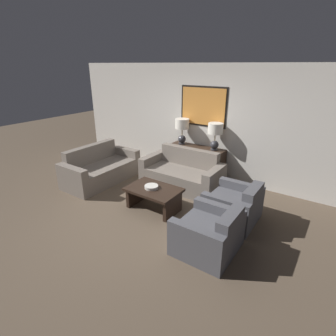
% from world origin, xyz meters
% --- Properties ---
extents(ground_plane, '(20.00, 20.00, 0.00)m').
position_xyz_m(ground_plane, '(0.00, 0.00, 0.00)').
color(ground_plane, brown).
extents(back_wall, '(7.73, 0.12, 2.65)m').
position_xyz_m(back_wall, '(0.00, 2.40, 1.33)').
color(back_wall, beige).
rests_on(back_wall, ground_plane).
extents(console_table, '(1.38, 0.36, 0.77)m').
position_xyz_m(console_table, '(0.00, 2.14, 0.39)').
color(console_table, '#332319').
rests_on(console_table, ground_plane).
extents(table_lamp_left, '(0.34, 0.34, 0.62)m').
position_xyz_m(table_lamp_left, '(-0.44, 2.14, 1.19)').
color(table_lamp_left, '#333338').
rests_on(table_lamp_left, console_table).
extents(table_lamp_right, '(0.34, 0.34, 0.62)m').
position_xyz_m(table_lamp_right, '(0.44, 2.14, 1.19)').
color(table_lamp_right, '#333338').
rests_on(table_lamp_right, console_table).
extents(couch_by_back_wall, '(1.80, 0.87, 0.83)m').
position_xyz_m(couch_by_back_wall, '(0.00, 1.48, 0.29)').
color(couch_by_back_wall, slate).
rests_on(couch_by_back_wall, ground_plane).
extents(couch_by_side, '(0.87, 1.80, 0.83)m').
position_xyz_m(couch_by_side, '(-1.78, 0.64, 0.29)').
color(couch_by_side, slate).
rests_on(couch_by_side, ground_plane).
extents(coffee_table, '(1.01, 0.67, 0.44)m').
position_xyz_m(coffee_table, '(0.08, 0.29, 0.31)').
color(coffee_table, black).
rests_on(coffee_table, ground_plane).
extents(decorative_bowl, '(0.26, 0.26, 0.05)m').
position_xyz_m(decorative_bowl, '(0.04, 0.28, 0.46)').
color(decorative_bowl, beige).
rests_on(decorative_bowl, coffee_table).
extents(armchair_near_back_wall, '(0.84, 0.90, 0.73)m').
position_xyz_m(armchair_near_back_wall, '(1.50, 0.79, 0.27)').
color(armchair_near_back_wall, '#4C4C51').
rests_on(armchair_near_back_wall, ground_plane).
extents(armchair_near_camera, '(0.84, 0.90, 0.73)m').
position_xyz_m(armchair_near_camera, '(1.50, -0.20, 0.27)').
color(armchair_near_camera, '#4C4C51').
rests_on(armchair_near_camera, ground_plane).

